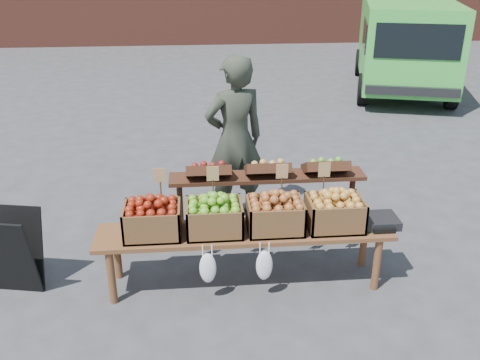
{
  "coord_description": "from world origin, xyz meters",
  "views": [
    {
      "loc": [
        -0.66,
        -4.28,
        2.96
      ],
      "look_at": [
        -0.25,
        0.46,
        0.85
      ],
      "focal_mm": 40.0,
      "sensor_mm": 36.0,
      "label": 1
    }
  ],
  "objects_px": {
    "display_bench": "(245,257)",
    "crate_green_apples": "(335,213)",
    "delivery_van": "(404,46)",
    "back_table": "(267,199)",
    "crate_red_apples": "(275,215)",
    "crate_golden_apples": "(152,220)",
    "chalkboard_sign": "(10,252)",
    "weighing_scale": "(379,221)",
    "vendor": "(235,140)",
    "crate_russet_pears": "(214,218)"
  },
  "relations": [
    {
      "from": "display_bench",
      "to": "crate_green_apples",
      "type": "bearing_deg",
      "value": 0.0
    },
    {
      "from": "delivery_van",
      "to": "back_table",
      "type": "xyz_separation_m",
      "value": [
        -3.79,
        -6.27,
        -0.43
      ]
    },
    {
      "from": "back_table",
      "to": "crate_red_apples",
      "type": "bearing_deg",
      "value": -91.98
    },
    {
      "from": "display_bench",
      "to": "crate_golden_apples",
      "type": "xyz_separation_m",
      "value": [
        -0.82,
        0.0,
        0.42
      ]
    },
    {
      "from": "chalkboard_sign",
      "to": "crate_green_apples",
      "type": "xyz_separation_m",
      "value": [
        2.95,
        -0.08,
        0.31
      ]
    },
    {
      "from": "weighing_scale",
      "to": "vendor",
      "type": "bearing_deg",
      "value": 131.9
    },
    {
      "from": "vendor",
      "to": "display_bench",
      "type": "bearing_deg",
      "value": 71.63
    },
    {
      "from": "crate_green_apples",
      "to": "crate_red_apples",
      "type": "bearing_deg",
      "value": 180.0
    },
    {
      "from": "crate_green_apples",
      "to": "weighing_scale",
      "type": "distance_m",
      "value": 0.44
    },
    {
      "from": "chalkboard_sign",
      "to": "back_table",
      "type": "bearing_deg",
      "value": 26.2
    },
    {
      "from": "back_table",
      "to": "crate_russet_pears",
      "type": "xyz_separation_m",
      "value": [
        -0.57,
        -0.72,
        0.19
      ]
    },
    {
      "from": "crate_russet_pears",
      "to": "display_bench",
      "type": "bearing_deg",
      "value": 0.0
    },
    {
      "from": "crate_russet_pears",
      "to": "weighing_scale",
      "type": "bearing_deg",
      "value": 0.0
    },
    {
      "from": "crate_russet_pears",
      "to": "chalkboard_sign",
      "type": "bearing_deg",
      "value": 177.52
    },
    {
      "from": "vendor",
      "to": "crate_red_apples",
      "type": "xyz_separation_m",
      "value": [
        0.26,
        -1.37,
        -0.24
      ]
    },
    {
      "from": "vendor",
      "to": "crate_red_apples",
      "type": "relative_size",
      "value": 3.81
    },
    {
      "from": "display_bench",
      "to": "crate_golden_apples",
      "type": "relative_size",
      "value": 5.4
    },
    {
      "from": "vendor",
      "to": "back_table",
      "type": "height_order",
      "value": "vendor"
    },
    {
      "from": "vendor",
      "to": "weighing_scale",
      "type": "distance_m",
      "value": 1.88
    },
    {
      "from": "vendor",
      "to": "crate_russet_pears",
      "type": "height_order",
      "value": "vendor"
    },
    {
      "from": "crate_green_apples",
      "to": "display_bench",
      "type": "bearing_deg",
      "value": 180.0
    },
    {
      "from": "vendor",
      "to": "chalkboard_sign",
      "type": "bearing_deg",
      "value": 13.42
    },
    {
      "from": "vendor",
      "to": "crate_golden_apples",
      "type": "xyz_separation_m",
      "value": [
        -0.84,
        -1.37,
        -0.24
      ]
    },
    {
      "from": "display_bench",
      "to": "crate_golden_apples",
      "type": "height_order",
      "value": "crate_golden_apples"
    },
    {
      "from": "weighing_scale",
      "to": "display_bench",
      "type": "bearing_deg",
      "value": 180.0
    },
    {
      "from": "vendor",
      "to": "crate_green_apples",
      "type": "bearing_deg",
      "value": 102.77
    },
    {
      "from": "back_table",
      "to": "crate_red_apples",
      "type": "distance_m",
      "value": 0.75
    },
    {
      "from": "weighing_scale",
      "to": "crate_russet_pears",
      "type": "bearing_deg",
      "value": 180.0
    },
    {
      "from": "display_bench",
      "to": "crate_red_apples",
      "type": "relative_size",
      "value": 5.4
    },
    {
      "from": "crate_russet_pears",
      "to": "crate_red_apples",
      "type": "relative_size",
      "value": 1.0
    },
    {
      "from": "delivery_van",
      "to": "crate_red_apples",
      "type": "relative_size",
      "value": 8.49
    },
    {
      "from": "chalkboard_sign",
      "to": "crate_russet_pears",
      "type": "distance_m",
      "value": 1.88
    },
    {
      "from": "display_bench",
      "to": "back_table",
      "type": "bearing_deg",
      "value": 67.39
    },
    {
      "from": "back_table",
      "to": "crate_golden_apples",
      "type": "xyz_separation_m",
      "value": [
        -1.12,
        -0.72,
        0.19
      ]
    },
    {
      "from": "back_table",
      "to": "display_bench",
      "type": "relative_size",
      "value": 0.78
    },
    {
      "from": "crate_russet_pears",
      "to": "crate_red_apples",
      "type": "xyz_separation_m",
      "value": [
        0.55,
        0.0,
        0.0
      ]
    },
    {
      "from": "crate_russet_pears",
      "to": "crate_red_apples",
      "type": "distance_m",
      "value": 0.55
    },
    {
      "from": "crate_russet_pears",
      "to": "crate_green_apples",
      "type": "height_order",
      "value": "same"
    },
    {
      "from": "vendor",
      "to": "crate_red_apples",
      "type": "distance_m",
      "value": 1.42
    },
    {
      "from": "crate_golden_apples",
      "to": "crate_red_apples",
      "type": "relative_size",
      "value": 1.0
    },
    {
      "from": "crate_golden_apples",
      "to": "crate_russet_pears",
      "type": "height_order",
      "value": "same"
    },
    {
      "from": "delivery_van",
      "to": "chalkboard_sign",
      "type": "height_order",
      "value": "delivery_van"
    },
    {
      "from": "chalkboard_sign",
      "to": "crate_russet_pears",
      "type": "relative_size",
      "value": 1.61
    },
    {
      "from": "back_table",
      "to": "crate_russet_pears",
      "type": "height_order",
      "value": "back_table"
    },
    {
      "from": "crate_green_apples",
      "to": "chalkboard_sign",
      "type": "bearing_deg",
      "value": 178.44
    },
    {
      "from": "crate_golden_apples",
      "to": "delivery_van",
      "type": "bearing_deg",
      "value": 54.87
    },
    {
      "from": "crate_golden_apples",
      "to": "weighing_scale",
      "type": "xyz_separation_m",
      "value": [
        2.08,
        0.0,
        -0.1
      ]
    },
    {
      "from": "display_bench",
      "to": "crate_russet_pears",
      "type": "distance_m",
      "value": 0.51
    },
    {
      "from": "crate_russet_pears",
      "to": "crate_golden_apples",
      "type": "bearing_deg",
      "value": 180.0
    },
    {
      "from": "chalkboard_sign",
      "to": "crate_green_apples",
      "type": "bearing_deg",
      "value": 9.89
    }
  ]
}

